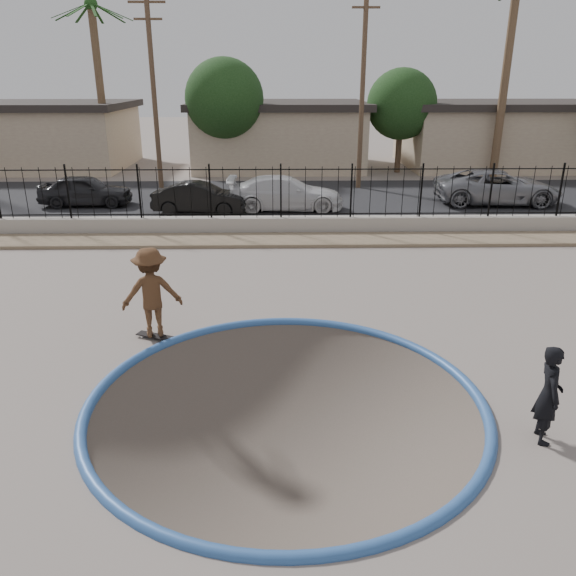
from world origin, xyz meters
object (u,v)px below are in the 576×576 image
(skater, at_px, (152,297))
(videographer, at_px, (549,394))
(car_b, at_px, (200,198))
(car_a, at_px, (86,190))
(car_c, at_px, (285,193))
(skateboard, at_px, (156,336))
(car_d, at_px, (497,187))

(skater, xyz_separation_m, videographer, (6.80, -3.74, -0.17))
(videographer, relative_size, car_b, 0.42)
(car_a, height_order, car_c, car_c)
(videographer, relative_size, car_a, 0.41)
(skater, relative_size, videographer, 1.21)
(skateboard, bearing_deg, car_c, 99.17)
(skateboard, height_order, car_c, car_c)
(skater, height_order, car_b, skater)
(videographer, height_order, car_a, videographer)
(videographer, xyz_separation_m, car_a, (-12.46, 17.11, -0.10))
(skateboard, height_order, car_d, car_d)
(skater, relative_size, skateboard, 2.17)
(car_a, distance_m, car_c, 8.73)
(car_a, height_order, car_b, car_a)
(car_b, distance_m, car_d, 12.98)
(car_c, bearing_deg, videographer, -166.27)
(car_b, bearing_deg, car_d, -77.96)
(car_a, relative_size, car_d, 0.73)
(car_b, bearing_deg, car_a, 78.05)
(car_d, bearing_deg, videographer, 164.71)
(skater, bearing_deg, car_d, -146.30)
(skater, relative_size, car_a, 0.50)
(skater, relative_size, car_c, 0.40)
(car_c, relative_size, car_d, 0.90)
(car_d, bearing_deg, skater, 140.00)
(skateboard, relative_size, car_c, 0.19)
(skater, height_order, car_d, skater)
(skater, bearing_deg, car_a, -80.62)
(car_d, bearing_deg, car_c, 98.82)
(car_b, xyz_separation_m, car_c, (3.52, 0.60, 0.07))
(skater, distance_m, car_c, 12.76)
(car_c, height_order, car_d, car_d)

